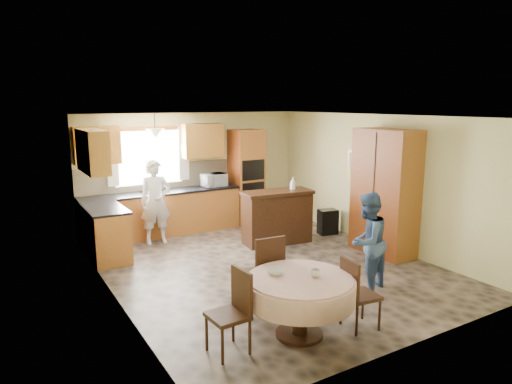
{
  "coord_description": "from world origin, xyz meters",
  "views": [
    {
      "loc": [
        -3.88,
        -6.19,
        2.72
      ],
      "look_at": [
        -0.02,
        0.3,
        1.23
      ],
      "focal_mm": 32.0,
      "sensor_mm": 36.0,
      "label": 1
    }
  ],
  "objects": [
    {
      "name": "ceiling",
      "position": [
        0.0,
        0.0,
        2.5
      ],
      "size": [
        5.0,
        6.0,
        0.01
      ],
      "primitive_type": "cube",
      "color": "white",
      "rests_on": "wall_back"
    },
    {
      "name": "sideboard",
      "position": [
        0.88,
        1.01,
        0.49
      ],
      "size": [
        1.42,
        0.71,
        0.98
      ],
      "primitive_type": "cube",
      "rotation": [
        0.0,
        0.0,
        -0.11
      ],
      "color": "#3E2010",
      "rests_on": "floor"
    },
    {
      "name": "wall_back",
      "position": [
        0.0,
        3.0,
        1.25
      ],
      "size": [
        5.0,
        0.02,
        2.5
      ],
      "primitive_type": "cube",
      "color": "#D4CE88",
      "rests_on": "floor"
    },
    {
      "name": "person_sink",
      "position": [
        -1.15,
        2.21,
        0.82
      ],
      "size": [
        0.63,
        0.44,
        1.64
      ],
      "primitive_type": "imported",
      "rotation": [
        0.0,
        0.0,
        -0.08
      ],
      "color": "silver",
      "rests_on": "floor"
    },
    {
      "name": "curtain_right",
      "position": [
        -0.25,
        2.93,
        1.65
      ],
      "size": [
        0.22,
        0.02,
        1.15
      ],
      "primitive_type": "cube",
      "color": "white",
      "rests_on": "wall_back"
    },
    {
      "name": "counter_back",
      "position": [
        -0.85,
        2.7,
        0.9
      ],
      "size": [
        3.3,
        0.64,
        0.04
      ],
      "primitive_type": "cube",
      "color": "black",
      "rests_on": "base_cab_back"
    },
    {
      "name": "wall_cab_left",
      "position": [
        -2.05,
        2.83,
        1.91
      ],
      "size": [
        0.85,
        0.33,
        0.72
      ],
      "primitive_type": "cube",
      "color": "#CB8132",
      "rests_on": "wall_back"
    },
    {
      "name": "bowl_sideboard",
      "position": [
        0.6,
        1.01,
        1.0
      ],
      "size": [
        0.25,
        0.25,
        0.05
      ],
      "primitive_type": "imported",
      "rotation": [
        0.0,
        0.0,
        0.13
      ],
      "color": "#B2B2B2",
      "rests_on": "sideboard"
    },
    {
      "name": "cupboard",
      "position": [
        2.22,
        -0.48,
        1.13
      ],
      "size": [
        0.59,
        1.18,
        2.26
      ],
      "primitive_type": "cube",
      "color": "#D08737",
      "rests_on": "floor"
    },
    {
      "name": "backsplash",
      "position": [
        -0.85,
        2.99,
        1.18
      ],
      "size": [
        3.3,
        0.02,
        0.55
      ],
      "primitive_type": "cube",
      "color": "tan",
      "rests_on": "wall_back"
    },
    {
      "name": "wall_cab_side",
      "position": [
        -2.33,
        1.8,
        1.91
      ],
      "size": [
        0.33,
        1.2,
        0.72
      ],
      "primitive_type": "cube",
      "color": "#CB8132",
      "rests_on": "wall_left"
    },
    {
      "name": "person_dining",
      "position": [
        0.74,
        -1.56,
        0.73
      ],
      "size": [
        0.84,
        0.74,
        1.46
      ],
      "primitive_type": "imported",
      "rotation": [
        0.0,
        0.0,
        3.45
      ],
      "color": "#3B5481",
      "rests_on": "floor"
    },
    {
      "name": "curtain_left",
      "position": [
        -1.75,
        2.93,
        1.65
      ],
      "size": [
        0.22,
        0.02,
        1.15
      ],
      "primitive_type": "cube",
      "color": "white",
      "rests_on": "wall_back"
    },
    {
      "name": "oven_tower",
      "position": [
        1.15,
        2.69,
        1.06
      ],
      "size": [
        0.66,
        0.62,
        2.12
      ],
      "primitive_type": "cube",
      "color": "#D08737",
      "rests_on": "floor"
    },
    {
      "name": "bottle_sideboard",
      "position": [
        1.24,
        1.01,
        1.13
      ],
      "size": [
        0.15,
        0.15,
        0.3
      ],
      "primitive_type": "imported",
      "rotation": [
        0.0,
        0.0,
        -0.38
      ],
      "color": "silver",
      "rests_on": "sideboard"
    },
    {
      "name": "wall_front",
      "position": [
        0.0,
        -3.0,
        1.25
      ],
      "size": [
        5.0,
        0.02,
        2.5
      ],
      "primitive_type": "cube",
      "color": "#D4CE88",
      "rests_on": "floor"
    },
    {
      "name": "bowl_table",
      "position": [
        -1.09,
        -1.94,
        0.76
      ],
      "size": [
        0.2,
        0.2,
        0.06
      ],
      "primitive_type": "imported",
      "rotation": [
        0.0,
        0.0,
        0.06
      ],
      "color": "#B2B2B2",
      "rests_on": "dining_table"
    },
    {
      "name": "chair_right",
      "position": [
        -0.21,
        -2.37,
        0.49
      ],
      "size": [
        0.43,
        0.43,
        0.89
      ],
      "rotation": [
        0.0,
        0.0,
        1.44
      ],
      "color": "#3E2010",
      "rests_on": "floor"
    },
    {
      "name": "space_heater",
      "position": [
        2.13,
        0.98,
        0.26
      ],
      "size": [
        0.42,
        0.33,
        0.52
      ],
      "primitive_type": "cube",
      "rotation": [
        0.0,
        0.0,
        -0.2
      ],
      "color": "black",
      "rests_on": "floor"
    },
    {
      "name": "cup_table",
      "position": [
        -0.73,
        -2.24,
        0.77
      ],
      "size": [
        0.14,
        0.14,
        0.09
      ],
      "primitive_type": "imported",
      "rotation": [
        0.0,
        0.0,
        -0.25
      ],
      "color": "#B2B2B2",
      "rests_on": "dining_table"
    },
    {
      "name": "dining_table",
      "position": [
        -0.9,
        -2.17,
        0.57
      ],
      "size": [
        1.28,
        1.28,
        0.73
      ],
      "color": "#3E2010",
      "rests_on": "floor"
    },
    {
      "name": "chair_back",
      "position": [
        -0.86,
        -1.37,
        0.57
      ],
      "size": [
        0.48,
        0.48,
        1.03
      ],
      "rotation": [
        0.0,
        0.0,
        3.06
      ],
      "color": "#3E2010",
      "rests_on": "floor"
    },
    {
      "name": "base_cab_left",
      "position": [
        -2.2,
        1.8,
        0.44
      ],
      "size": [
        0.6,
        1.2,
        0.88
      ],
      "primitive_type": "cube",
      "color": "#D08737",
      "rests_on": "floor"
    },
    {
      "name": "counter_left",
      "position": [
        -2.2,
        1.8,
        0.9
      ],
      "size": [
        0.64,
        1.2,
        0.04
      ],
      "primitive_type": "cube",
      "color": "black",
      "rests_on": "base_cab_left"
    },
    {
      "name": "base_cab_back",
      "position": [
        -0.85,
        2.7,
        0.44
      ],
      "size": [
        3.3,
        0.6,
        0.88
      ],
      "primitive_type": "cube",
      "color": "#D08737",
      "rests_on": "floor"
    },
    {
      "name": "oven_upper",
      "position": [
        1.15,
        2.38,
        1.25
      ],
      "size": [
        0.56,
        0.01,
        0.45
      ],
      "primitive_type": "cube",
      "color": "black",
      "rests_on": "oven_tower"
    },
    {
      "name": "microwave",
      "position": [
        0.32,
        2.65,
        1.06
      ],
      "size": [
        0.53,
        0.38,
        0.28
      ],
      "primitive_type": "imported",
      "rotation": [
        0.0,
        0.0,
        0.08
      ],
      "color": "silver",
      "rests_on": "counter_back"
    },
    {
      "name": "floor",
      "position": [
        0.0,
        0.0,
        0.0
      ],
      "size": [
        5.0,
        6.0,
        0.01
      ],
      "primitive_type": "cube",
      "color": "#6E5B4D",
      "rests_on": "ground"
    },
    {
      "name": "wall_right",
      "position": [
        2.5,
        0.0,
        1.25
      ],
      "size": [
        0.02,
        6.0,
        2.5
      ],
      "primitive_type": "cube",
      "color": "#D4CE88",
      "rests_on": "floor"
    },
    {
      "name": "pendant",
      "position": [
        -1.0,
        2.5,
        2.12
      ],
      "size": [
        0.36,
        0.36,
        0.18
      ],
      "primitive_type": "cone",
      "rotation": [
        3.14,
        0.0,
        0.0
      ],
      "color": "beige",
      "rests_on": "ceiling"
    },
    {
      "name": "wall_left",
      "position": [
        -2.5,
        0.0,
        1.25
      ],
      "size": [
        0.02,
        6.0,
        2.5
      ],
      "primitive_type": "cube",
      "color": "#D4CE88",
      "rests_on": "floor"
    },
    {
      "name": "oven_lower",
      "position": [
        1.15,
        2.38,
        0.75
      ],
      "size": [
        0.56,
        0.01,
        0.45
      ],
      "primitive_type": "cube",
      "color": "black",
      "rests_on": "oven_tower"
    },
    {
      "name": "framed_picture",
      "position": [
        2.47,
        0.51,
        1.54
      ],
      "size": [
        0.06,
        0.56,
        0.46
      ],
      "color": "gold",
      "rests_on": "wall_right"
    },
    {
      "name": "wall_cab_right",
      "position": [
        0.15,
        2.83,
        1.91
      ],
      "size": [
        0.9,
        0.33,
        0.72
      ],
      "primitive_type": "cube",
      "color": "#CB8132",
      "rests_on": "wall_back"
    },
    {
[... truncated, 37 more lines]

